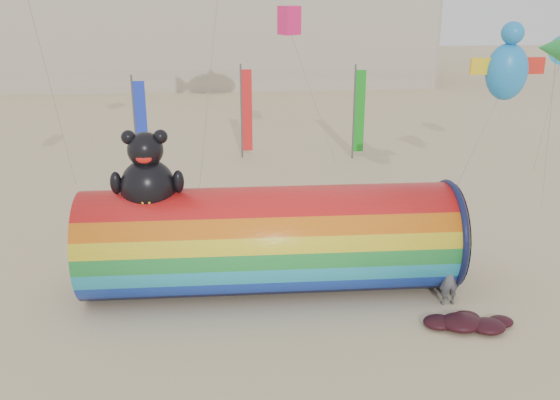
{
  "coord_description": "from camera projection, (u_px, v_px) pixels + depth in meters",
  "views": [
    {
      "loc": [
        -1.09,
        -18.2,
        9.27
      ],
      "look_at": [
        0.5,
        1.5,
        2.4
      ],
      "focal_mm": 40.0,
      "sensor_mm": 36.0,
      "label": 1
    }
  ],
  "objects": [
    {
      "name": "windsock_assembly",
      "position": [
        270.0,
        237.0,
        19.47
      ],
      "size": [
        11.6,
        3.53,
        5.35
      ],
      "color": "red",
      "rests_on": "ground"
    },
    {
      "name": "fabric_bundle",
      "position": [
        468.0,
        323.0,
        17.69
      ],
      "size": [
        2.62,
        1.35,
        0.41
      ],
      "color": "#3F0B15",
      "rests_on": "ground"
    },
    {
      "name": "festival_banners",
      "position": [
        252.0,
        116.0,
        32.92
      ],
      "size": [
        12.04,
        3.92,
        5.2
      ],
      "color": "#59595E",
      "rests_on": "ground"
    },
    {
      "name": "ground",
      "position": [
        268.0,
        285.0,
        20.26
      ],
      "size": [
        160.0,
        160.0,
        0.0
      ],
      "primitive_type": "plane",
      "color": "#CCB58C",
      "rests_on": "ground"
    },
    {
      "name": "kite_handler",
      "position": [
        449.0,
        279.0,
        18.81
      ],
      "size": [
        0.63,
        0.44,
        1.66
      ],
      "primitive_type": "imported",
      "rotation": [
        0.0,
        0.0,
        3.22
      ],
      "color": "#4E5055",
      "rests_on": "ground"
    }
  ]
}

